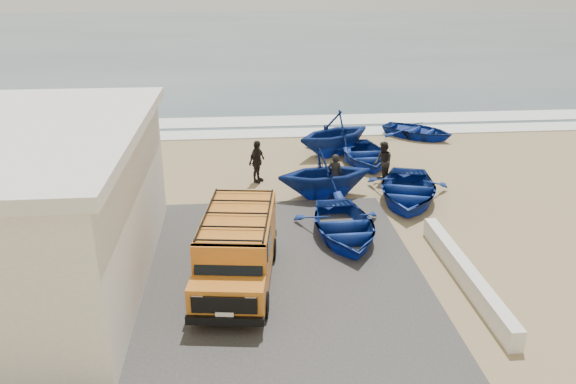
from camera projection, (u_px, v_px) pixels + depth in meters
name	position (u px, v px, depth m)	size (l,w,h in m)	color
ground	(272.00, 240.00, 17.44)	(160.00, 160.00, 0.00)	#9B825A
slab	(204.00, 275.00, 15.42)	(12.00, 10.00, 0.05)	#3F3D3A
ocean	(244.00, 37.00, 69.24)	(180.00, 88.00, 0.01)	#385166
surf_line	(257.00, 134.00, 28.53)	(180.00, 1.60, 0.06)	white
surf_wash	(256.00, 122.00, 30.84)	(180.00, 2.20, 0.04)	white
parapet	(465.00, 274.00, 14.97)	(0.35, 6.00, 0.55)	silver
van	(237.00, 247.00, 14.72)	(2.35, 4.76, 1.96)	orange
boat_near_left	(344.00, 226.00, 17.41)	(2.83, 3.96, 0.82)	navy
boat_near_right	(407.00, 190.00, 20.18)	(3.04, 4.26, 0.88)	navy
boat_mid_left	(325.00, 173.00, 20.42)	(3.03, 3.51, 1.85)	navy
boat_mid_right	(365.00, 154.00, 24.16)	(2.80, 3.92, 0.81)	navy
boat_far_left	(334.00, 133.00, 25.13)	(3.26, 3.78, 1.99)	navy
boat_far_right	(418.00, 131.00, 27.84)	(2.51, 3.51, 0.73)	navy
fisherman_front	(335.00, 174.00, 20.77)	(0.56, 0.37, 1.55)	black
fisherman_middle	(383.00, 162.00, 21.89)	(0.79, 0.62, 1.64)	black
fisherman_back	(257.00, 162.00, 21.90)	(0.99, 0.41, 1.68)	black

